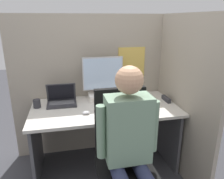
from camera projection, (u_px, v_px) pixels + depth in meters
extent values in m
cube|color=gray|center=(99.00, 86.00, 2.67)|extent=(2.03, 0.04, 1.68)
cube|color=gold|center=(131.00, 63.00, 2.63)|extent=(0.33, 0.01, 0.37)
cube|color=#F4EA66|center=(110.00, 77.00, 2.63)|extent=(0.07, 0.01, 0.07)
cube|color=gray|center=(178.00, 94.00, 2.37)|extent=(0.04, 1.42, 1.68)
cube|color=beige|center=(105.00, 108.00, 2.32)|extent=(1.53, 0.77, 0.03)
cube|color=#4C4C51|center=(37.00, 146.00, 2.29)|extent=(0.03, 0.65, 0.71)
cube|color=#4C4C51|center=(166.00, 132.00, 2.58)|extent=(0.03, 0.65, 0.71)
cube|color=white|center=(103.00, 96.00, 2.55)|extent=(0.33, 0.21, 0.06)
cylinder|color=#B2B2B7|center=(103.00, 93.00, 2.54)|extent=(0.17, 0.17, 0.01)
cylinder|color=#B2B2B7|center=(103.00, 90.00, 2.53)|extent=(0.04, 0.04, 0.05)
cube|color=#B2B2B7|center=(103.00, 73.00, 2.47)|extent=(0.46, 0.02, 0.38)
cube|color=silver|center=(103.00, 74.00, 2.46)|extent=(0.43, 0.00, 0.35)
cube|color=#2D2D33|center=(62.00, 104.00, 2.36)|extent=(0.31, 0.22, 0.02)
cube|color=#5B5B60|center=(62.00, 102.00, 2.37)|extent=(0.27, 0.12, 0.00)
cube|color=#2D2D33|center=(61.00, 92.00, 2.39)|extent=(0.31, 0.08, 0.21)
cube|color=black|center=(61.00, 92.00, 2.39)|extent=(0.27, 0.06, 0.18)
ellipsoid|color=silver|center=(86.00, 113.00, 2.13)|extent=(0.07, 0.05, 0.03)
cube|color=#2D2D33|center=(166.00, 99.00, 2.47)|extent=(0.04, 0.17, 0.05)
cone|color=orange|center=(106.00, 115.00, 2.07)|extent=(0.04, 0.14, 0.04)
cylinder|color=green|center=(104.00, 111.00, 2.14)|extent=(0.02, 0.02, 0.02)
cube|color=black|center=(127.00, 174.00, 1.76)|extent=(0.46, 0.46, 0.07)
cube|color=black|center=(120.00, 121.00, 1.89)|extent=(0.44, 0.05, 0.61)
cylinder|color=#282D4C|center=(120.00, 177.00, 1.60)|extent=(0.11, 0.33, 0.11)
cylinder|color=#282D4C|center=(143.00, 173.00, 1.63)|extent=(0.11, 0.33, 0.11)
cube|color=gray|center=(128.00, 129.00, 1.63)|extent=(0.34, 0.20, 0.52)
sphere|color=tan|center=(129.00, 80.00, 1.51)|extent=(0.20, 0.20, 0.20)
cylinder|color=gray|center=(101.00, 132.00, 1.59)|extent=(0.07, 0.07, 0.42)
cylinder|color=gray|center=(154.00, 126.00, 1.68)|extent=(0.07, 0.07, 0.42)
cylinder|color=white|center=(129.00, 95.00, 2.56)|extent=(0.08, 0.08, 0.08)
cylinder|color=#28282D|center=(37.00, 104.00, 2.28)|extent=(0.08, 0.08, 0.09)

